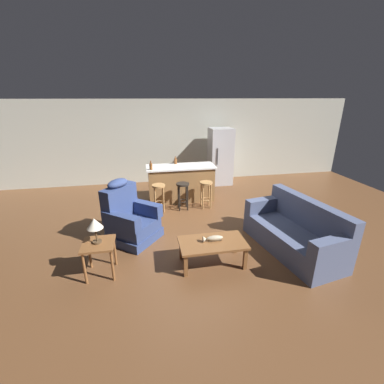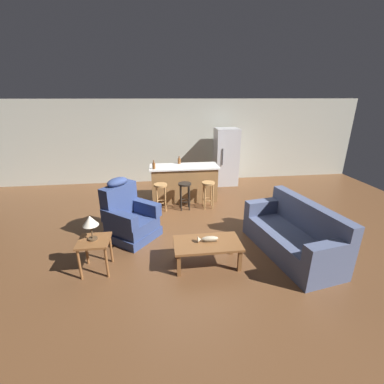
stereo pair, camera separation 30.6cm
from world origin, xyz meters
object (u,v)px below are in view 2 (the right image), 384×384
object	(u,v)px
bottle_tall_green	(179,161)
bar_stool_right	(208,190)
table_lamp	(90,222)
bottle_short_amber	(154,166)
bar_stool_left	(161,192)
bar_stool_middle	(185,191)
kitchen_island	(184,183)
fish_figurine	(208,239)
coffee_table	(207,245)
refrigerator	(226,157)
recliner_near_lamp	(129,217)
end_table	(94,245)
couch	(294,236)

from	to	relation	value
bottle_tall_green	bar_stool_right	bearing A→B (deg)	-53.99
table_lamp	bottle_short_amber	xyz separation A→B (m)	(0.94, 2.64, 0.17)
bar_stool_left	bottle_tall_green	distance (m)	1.17
table_lamp	bar_stool_left	bearing A→B (deg)	64.04
bar_stool_middle	bottle_short_amber	size ratio (longest dim) A/B	3.01
kitchen_island	bar_stool_middle	size ratio (longest dim) A/B	2.65
fish_figurine	coffee_table	bearing A→B (deg)	-111.90
bar_stool_middle	bottle_tall_green	xyz separation A→B (m)	(-0.06, 0.88, 0.55)
kitchen_island	coffee_table	bearing A→B (deg)	-88.32
kitchen_island	bottle_short_amber	bearing A→B (deg)	-164.45
bar_stool_right	refrigerator	distance (m)	2.08
kitchen_island	bar_stool_middle	xyz separation A→B (m)	(-0.05, -0.63, -0.01)
bar_stool_right	recliner_near_lamp	bearing A→B (deg)	-146.47
table_lamp	fish_figurine	bearing A→B (deg)	-1.70
kitchen_island	bar_stool_right	world-z (taller)	kitchen_island
bar_stool_middle	bar_stool_left	bearing A→B (deg)	180.00
recliner_near_lamp	bottle_tall_green	world-z (taller)	recliner_near_lamp
end_table	bottle_tall_green	xyz separation A→B (m)	(1.60, 3.13, 0.57)
coffee_table	recliner_near_lamp	bearing A→B (deg)	141.07
recliner_near_lamp	bottle_short_amber	world-z (taller)	recliner_near_lamp
bottle_short_amber	coffee_table	bearing A→B (deg)	-72.39
refrigerator	bottle_tall_green	bearing A→B (deg)	-148.55
recliner_near_lamp	bar_stool_middle	xyz separation A→B (m)	(1.24, 1.21, 0.05)
recliner_near_lamp	bar_stool_right	distance (m)	2.19
bar_stool_right	bottle_tall_green	size ratio (longest dim) A/B	3.37
bar_stool_left	bottle_short_amber	bearing A→B (deg)	109.28
recliner_near_lamp	table_lamp	distance (m)	1.20
refrigerator	bottle_short_amber	size ratio (longest dim) A/B	7.79
couch	end_table	world-z (taller)	couch
recliner_near_lamp	bottle_tall_green	size ratio (longest dim) A/B	5.95
table_lamp	bottle_tall_green	size ratio (longest dim) A/B	2.03
fish_figurine	bottle_short_amber	world-z (taller)	bottle_short_amber
bar_stool_middle	bottle_tall_green	world-z (taller)	bottle_tall_green
end_table	bar_stool_right	world-z (taller)	bar_stool_right
fish_figurine	recliner_near_lamp	xyz separation A→B (m)	(-1.38, 1.08, -0.04)
bar_stool_middle	kitchen_island	bearing A→B (deg)	85.55
refrigerator	bar_stool_left	bearing A→B (deg)	-138.58
couch	refrigerator	size ratio (longest dim) A/B	1.15
table_lamp	bar_stool_middle	bearing A→B (deg)	53.14
coffee_table	bottle_tall_green	size ratio (longest dim) A/B	5.45
bar_stool_middle	bar_stool_right	size ratio (longest dim) A/B	1.00
recliner_near_lamp	kitchen_island	world-z (taller)	recliner_near_lamp
recliner_near_lamp	refrigerator	bearing A→B (deg)	87.43
table_lamp	kitchen_island	size ratio (longest dim) A/B	0.23
couch	refrigerator	world-z (taller)	refrigerator
bottle_tall_green	bottle_short_amber	xyz separation A→B (m)	(-0.67, -0.47, 0.01)
bar_stool_left	couch	bearing A→B (deg)	-43.07
bar_stool_right	coffee_table	bearing A→B (deg)	-101.01
kitchen_island	bottle_tall_green	size ratio (longest dim) A/B	8.92
end_table	bottle_short_amber	distance (m)	2.87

